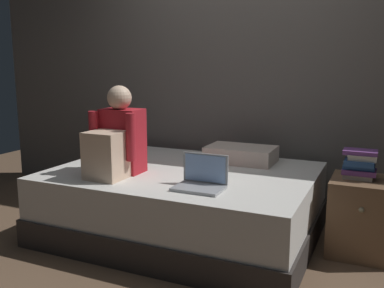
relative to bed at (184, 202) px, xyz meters
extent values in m
plane|color=brown|center=(0.20, -0.30, -0.26)|extent=(8.00, 8.00, 0.00)
cube|color=#605B56|center=(0.20, 0.90, 1.09)|extent=(5.60, 0.10, 2.70)
cube|color=#332D2B|center=(0.00, 0.00, -0.15)|extent=(2.00, 1.50, 0.21)
cube|color=silver|center=(0.00, 0.00, 0.11)|extent=(1.96, 1.46, 0.31)
cube|color=brown|center=(1.30, 0.19, 0.01)|extent=(0.44, 0.44, 0.54)
sphere|color=gray|center=(1.30, -0.03, 0.13)|extent=(0.04, 0.04, 0.04)
cube|color=#B21E28|center=(-0.39, -0.24, 0.50)|extent=(0.30, 0.20, 0.48)
sphere|color=beige|center=(-0.39, -0.27, 0.83)|extent=(0.18, 0.18, 0.18)
cube|color=beige|center=(-0.39, -0.46, 0.43)|extent=(0.26, 0.24, 0.34)
cylinder|color=#B21E28|center=(-0.55, -0.38, 0.56)|extent=(0.07, 0.07, 0.34)
cylinder|color=#B21E28|center=(-0.23, -0.38, 0.56)|extent=(0.07, 0.07, 0.34)
cube|color=#9EA0A5|center=(0.32, -0.45, 0.27)|extent=(0.32, 0.22, 0.02)
cube|color=#9EA0A5|center=(0.32, -0.33, 0.38)|extent=(0.32, 0.01, 0.20)
cube|color=#8CB2EA|center=(0.32, -0.34, 0.38)|extent=(0.29, 0.00, 0.18)
cube|color=beige|center=(0.32, 0.45, 0.33)|extent=(0.56, 0.36, 0.13)
cube|color=beige|center=(1.25, 0.19, 0.30)|extent=(0.19, 0.14, 0.03)
cube|color=#703D84|center=(1.26, 0.20, 0.33)|extent=(0.22, 0.16, 0.04)
cube|color=#284C84|center=(1.25, 0.20, 0.37)|extent=(0.21, 0.14, 0.03)
cube|color=#284C84|center=(1.25, 0.18, 0.40)|extent=(0.19, 0.16, 0.04)
cube|color=beige|center=(1.27, 0.19, 0.44)|extent=(0.18, 0.14, 0.04)
cube|color=#703D84|center=(1.26, 0.20, 0.47)|extent=(0.22, 0.15, 0.03)
camera|label=1|loc=(1.40, -2.92, 1.07)|focal=40.14mm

